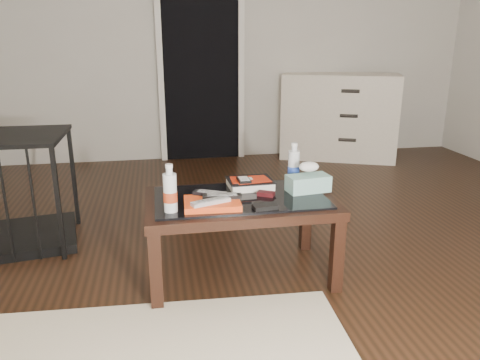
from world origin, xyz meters
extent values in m
plane|color=black|center=(0.00, 0.00, 0.00)|extent=(5.00, 5.00, 0.00)
plane|color=beige|center=(0.00, 2.50, 1.35)|extent=(5.00, 0.00, 5.00)
cube|color=black|center=(-0.40, 2.47, 1.00)|extent=(0.80, 0.05, 2.00)
cube|color=silver|center=(-0.82, 2.44, 1.00)|extent=(0.06, 0.04, 2.04)
cube|color=silver|center=(0.02, 2.44, 1.00)|extent=(0.06, 0.04, 2.04)
cube|color=black|center=(-0.93, -0.45, 0.20)|extent=(0.06, 0.06, 0.40)
cube|color=black|center=(-0.01, -0.45, 0.20)|extent=(0.06, 0.06, 0.40)
cube|color=black|center=(-0.93, 0.07, 0.20)|extent=(0.06, 0.06, 0.40)
cube|color=black|center=(-0.01, 0.07, 0.20)|extent=(0.06, 0.06, 0.40)
cube|color=black|center=(-0.47, -0.19, 0.43)|extent=(1.00, 0.60, 0.05)
cube|color=black|center=(-0.47, -0.19, 0.46)|extent=(0.90, 0.50, 0.01)
cube|color=beige|center=(1.05, 2.23, 0.45)|extent=(1.30, 0.92, 0.90)
cylinder|color=black|center=(1.05, 1.97, 0.25)|extent=(0.18, 0.10, 0.04)
cylinder|color=black|center=(1.05, 1.97, 0.50)|extent=(0.18, 0.10, 0.04)
cylinder|color=black|center=(1.05, 1.97, 0.75)|extent=(0.18, 0.10, 0.04)
cube|color=black|center=(-1.90, 0.46, 0.03)|extent=(0.99, 0.74, 0.06)
cube|color=black|center=(-1.47, 0.18, 0.35)|extent=(0.03, 0.03, 0.70)
cube|color=black|center=(-1.47, 0.74, 0.35)|extent=(0.03, 0.03, 0.70)
cube|color=#F04716|center=(-0.63, -0.31, 0.48)|extent=(0.29, 0.22, 0.03)
cube|color=#A9A9AE|center=(-0.64, -0.35, 0.50)|extent=(0.20, 0.12, 0.02)
cube|color=black|center=(-0.58, -0.28, 0.50)|extent=(0.20, 0.07, 0.02)
cube|color=black|center=(-0.62, -0.23, 0.50)|extent=(0.20, 0.14, 0.02)
cube|color=black|center=(-0.38, -0.04, 0.48)|extent=(0.26, 0.21, 0.05)
cube|color=#A9210B|center=(-0.39, -0.04, 0.51)|extent=(0.19, 0.14, 0.01)
cube|color=black|center=(-0.43, -0.08, 0.52)|extent=(0.07, 0.11, 0.02)
cube|color=black|center=(-0.33, -0.20, 0.47)|extent=(0.10, 0.09, 0.02)
cube|color=black|center=(-0.37, -0.39, 0.47)|extent=(0.13, 0.08, 0.02)
cylinder|color=silver|center=(-0.84, -0.34, 0.58)|extent=(0.08, 0.08, 0.24)
cylinder|color=silver|center=(-0.12, 0.00, 0.58)|extent=(0.08, 0.08, 0.24)
cube|color=teal|center=(-0.08, -0.16, 0.51)|extent=(0.24, 0.15, 0.09)
camera|label=1|loc=(-0.88, -2.51, 1.28)|focal=35.00mm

